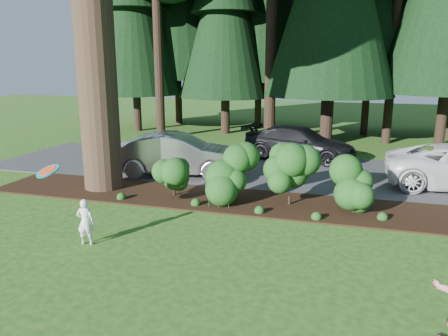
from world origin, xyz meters
name	(u,v)px	position (x,y,z in m)	size (l,w,h in m)	color
ground	(201,243)	(0.00, 0.00, 0.00)	(80.00, 80.00, 0.00)	#1E4D16
mulch_bed	(236,201)	(0.00, 3.25, 0.03)	(16.00, 2.50, 0.05)	black
driveway	(264,169)	(0.00, 7.50, 0.01)	(22.00, 6.00, 0.03)	#38383A
shrub_row	(261,178)	(0.77, 3.14, 0.81)	(6.53, 1.60, 1.61)	#194214
lily_cluster	(219,193)	(-0.30, 2.40, 0.50)	(0.69, 0.09, 0.57)	#194214
car_silver_wagon	(177,155)	(-2.89, 5.66, 0.80)	(1.64, 4.70, 1.55)	#B6B6BB
car_dark_suv	(299,143)	(1.10, 9.69, 0.73)	(1.96, 4.83, 1.40)	black
child	(85,222)	(-2.50, -0.81, 0.55)	(0.40, 0.26, 1.09)	white
frisbee	(48,171)	(-3.61, -0.54, 1.60)	(0.60, 0.54, 0.33)	#17777F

